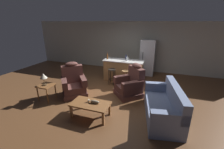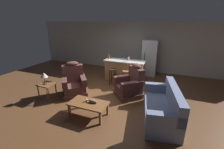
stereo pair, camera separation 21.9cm
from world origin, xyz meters
name	(u,v)px [view 1 (the left image)]	position (x,y,z in m)	size (l,w,h in m)	color
ground_plane	(114,92)	(0.00, 0.00, 0.00)	(12.00, 12.00, 0.00)	brown
back_wall	(132,46)	(0.00, 3.12, 1.30)	(12.00, 0.05, 2.60)	#B2B2A3
coffee_table	(90,105)	(-0.11, -1.70, 0.36)	(1.10, 0.60, 0.42)	brown
fish_figurine	(94,102)	(-0.03, -1.66, 0.46)	(0.34, 0.10, 0.10)	#4C3823
couch	(164,106)	(1.87, -1.04, 0.34)	(1.19, 2.03, 0.94)	#707FA3
recliner_near_lamp	(74,84)	(-1.33, -0.66, 0.42)	(1.18, 1.18, 1.20)	brown
recliner_near_island	(130,85)	(0.66, -0.05, 0.42)	(1.19, 1.19, 1.20)	brown
end_table	(46,88)	(-1.98, -1.34, 0.46)	(0.48, 0.48, 0.56)	brown
table_lamp	(43,77)	(-2.00, -1.37, 0.87)	(0.24, 0.24, 0.41)	#4C3823
kitchen_island	(123,70)	(0.00, 1.35, 0.48)	(1.80, 0.70, 0.95)	#9E7042
bar_stool_left	(112,74)	(-0.33, 0.72, 0.47)	(0.32, 0.32, 0.68)	black
bar_stool_right	(125,75)	(0.27, 0.72, 0.47)	(0.32, 0.32, 0.68)	olive
refrigerator	(147,57)	(0.91, 2.55, 0.88)	(0.70, 0.69, 1.76)	#B7B7BC
bottle_tall_green	(127,59)	(0.18, 1.32, 1.03)	(0.08, 0.08, 0.21)	silver
bottle_short_amber	(107,56)	(-0.77, 1.32, 1.07)	(0.07, 0.07, 0.31)	brown
bottle_wine_dark	(126,57)	(0.05, 1.61, 1.03)	(0.08, 0.08, 0.22)	#23284C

